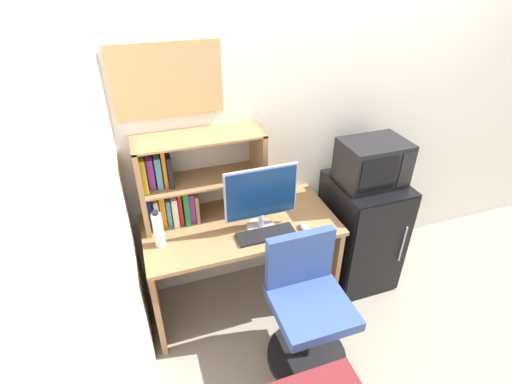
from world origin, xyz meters
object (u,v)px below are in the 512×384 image
hutch_bookshelf (184,182)px  water_bottle (158,230)px  keyboard (266,235)px  wall_corkboard (168,80)px  computer_mouse (305,227)px  monitor (261,197)px  microwave (373,163)px  desk_chair (307,311)px  mini_fridge (360,231)px

hutch_bookshelf → water_bottle: hutch_bookshelf is taller
keyboard → wall_corkboard: bearing=132.5°
keyboard → water_bottle: size_ratio=1.49×
hutch_bookshelf → computer_mouse: hutch_bookshelf is taller
computer_mouse → monitor: bearing=158.1°
hutch_bookshelf → water_bottle: bearing=-130.8°
computer_mouse → wall_corkboard: (-0.72, 0.51, 0.89)m
keyboard → water_bottle: water_bottle is taller
hutch_bookshelf → microwave: (1.30, -0.20, 0.02)m
microwave → desk_chair: (-0.71, -0.55, -0.66)m
microwave → desk_chair: bearing=-142.6°
computer_mouse → wall_corkboard: wall_corkboard is taller
water_bottle → mini_fridge: (1.51, 0.04, -0.43)m
hutch_bookshelf → computer_mouse: bearing=-28.9°
hutch_bookshelf → microwave: bearing=-8.8°
keyboard → desk_chair: desk_chair is taller
microwave → keyboard: bearing=-168.5°
water_bottle → monitor: bearing=-3.2°
monitor → keyboard: size_ratio=1.26×
monitor → water_bottle: (-0.65, 0.04, -0.13)m
mini_fridge → desk_chair: 0.90m
water_bottle → desk_chair: 1.06m
mini_fridge → wall_corkboard: (-1.31, 0.32, 1.22)m
hutch_bookshelf → monitor: size_ratio=1.70×
keyboard → monitor: bearing=92.1°
keyboard → microwave: size_ratio=0.85×
hutch_bookshelf → mini_fridge: bearing=-8.9°
water_bottle → desk_chair: water_bottle is taller
computer_mouse → desk_chair: 0.53m
computer_mouse → wall_corkboard: size_ratio=0.15×
computer_mouse → microwave: 0.68m
microwave → mini_fridge: bearing=-90.3°
microwave → hutch_bookshelf: bearing=171.2°
hutch_bookshelf → monitor: bearing=-32.8°
desk_chair → wall_corkboard: bearing=124.6°
mini_fridge → microwave: microwave is taller
computer_mouse → microwave: microwave is taller
computer_mouse → microwave: size_ratio=0.22×
monitor → computer_mouse: size_ratio=4.77×
monitor → water_bottle: monitor is taller
monitor → mini_fridge: size_ratio=0.53×
wall_corkboard → computer_mouse: bearing=-35.4°
hutch_bookshelf → microwave: hutch_bookshelf is taller
wall_corkboard → mini_fridge: bearing=-13.9°
computer_mouse → water_bottle: 0.94m
computer_mouse → mini_fridge: mini_fridge is taller
desk_chair → monitor: bearing=107.5°
desk_chair → water_bottle: bearing=147.9°
monitor → desk_chair: bearing=-72.5°
keyboard → water_bottle: 0.68m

